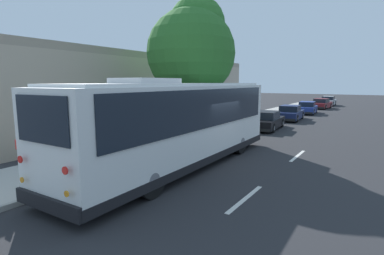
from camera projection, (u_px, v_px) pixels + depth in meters
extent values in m
plane|color=#28282B|center=(209.00, 161.00, 12.71)|extent=(160.00, 160.00, 0.00)
cube|color=#A3A099|center=(142.00, 148.00, 14.75)|extent=(80.00, 3.48, 0.15)
cube|color=gray|center=(171.00, 153.00, 13.78)|extent=(80.00, 0.14, 0.15)
cube|color=white|center=(181.00, 123.00, 11.53)|extent=(11.18, 2.59, 2.88)
cube|color=black|center=(181.00, 156.00, 11.72)|extent=(11.24, 2.64, 0.28)
cube|color=black|center=(181.00, 107.00, 11.43)|extent=(10.27, 2.66, 1.38)
cube|color=black|center=(239.00, 100.00, 16.13)|extent=(0.06, 2.12, 1.45)
cube|color=black|center=(41.00, 120.00, 6.72)|extent=(0.06, 1.95, 1.10)
cube|color=black|center=(239.00, 87.00, 16.03)|extent=(0.07, 1.75, 0.22)
cube|color=white|center=(181.00, 85.00, 11.31)|extent=(10.50, 2.35, 0.10)
cube|color=silver|center=(146.00, 81.00, 9.62)|extent=(2.07, 1.40, 0.20)
cube|color=black|center=(239.00, 134.00, 16.44)|extent=(0.14, 2.45, 0.36)
cube|color=black|center=(46.00, 204.00, 7.00)|extent=(0.14, 2.45, 0.36)
cylinder|color=red|center=(20.00, 159.00, 7.26)|extent=(0.03, 0.18, 0.18)
cylinder|color=orange|center=(22.00, 180.00, 7.34)|extent=(0.03, 0.14, 0.14)
cylinder|color=red|center=(65.00, 171.00, 6.35)|extent=(0.03, 0.18, 0.18)
cylinder|color=orange|center=(66.00, 194.00, 6.42)|extent=(0.03, 0.14, 0.14)
cube|color=white|center=(226.00, 130.00, 16.88)|extent=(0.04, 0.32, 0.18)
cube|color=white|center=(253.00, 132.00, 16.03)|extent=(0.04, 0.32, 0.18)
cube|color=black|center=(214.00, 94.00, 16.50)|extent=(0.06, 0.10, 0.24)
cylinder|color=black|center=(201.00, 138.00, 15.03)|extent=(1.06, 0.32, 1.05)
cylinder|color=slate|center=(201.00, 138.00, 15.03)|extent=(0.48, 0.33, 0.47)
cylinder|color=black|center=(240.00, 142.00, 13.92)|extent=(1.06, 0.32, 1.05)
cylinder|color=slate|center=(240.00, 142.00, 13.92)|extent=(0.48, 0.33, 0.47)
cylinder|color=black|center=(100.00, 169.00, 9.64)|extent=(1.06, 0.32, 1.05)
cylinder|color=slate|center=(100.00, 169.00, 9.64)|extent=(0.48, 0.33, 0.47)
cylinder|color=black|center=(150.00, 180.00, 8.53)|extent=(1.06, 0.32, 1.05)
cylinder|color=slate|center=(150.00, 180.00, 8.53)|extent=(0.48, 0.33, 0.47)
cube|color=black|center=(266.00, 123.00, 21.25)|extent=(4.56, 2.11, 0.61)
cube|color=black|center=(266.00, 115.00, 21.06)|extent=(2.22, 1.68, 0.48)
cube|color=black|center=(266.00, 112.00, 21.03)|extent=(2.13, 1.63, 0.05)
cube|color=black|center=(273.00, 122.00, 23.23)|extent=(0.22, 1.69, 0.20)
cube|color=black|center=(257.00, 130.00, 19.32)|extent=(0.22, 1.69, 0.20)
cylinder|color=black|center=(260.00, 122.00, 22.86)|extent=(0.63, 0.25, 0.62)
cylinder|color=slate|center=(260.00, 122.00, 22.86)|extent=(0.29, 0.24, 0.28)
cylinder|color=black|center=(282.00, 123.00, 22.12)|extent=(0.63, 0.25, 0.62)
cylinder|color=slate|center=(282.00, 123.00, 22.12)|extent=(0.29, 0.24, 0.28)
cylinder|color=black|center=(249.00, 126.00, 20.42)|extent=(0.63, 0.25, 0.62)
cylinder|color=slate|center=(249.00, 126.00, 20.42)|extent=(0.29, 0.24, 0.28)
cylinder|color=black|center=(273.00, 128.00, 19.68)|extent=(0.63, 0.25, 0.62)
cylinder|color=slate|center=(273.00, 128.00, 19.68)|extent=(0.29, 0.24, 0.28)
cube|color=#19234C|center=(290.00, 115.00, 26.37)|extent=(4.56, 2.07, 0.63)
cube|color=black|center=(290.00, 108.00, 26.18)|extent=(2.21, 1.66, 0.48)
cube|color=#19234C|center=(290.00, 106.00, 26.15)|extent=(2.12, 1.61, 0.05)
cube|color=black|center=(295.00, 115.00, 28.35)|extent=(0.20, 1.69, 0.20)
cube|color=black|center=(285.00, 120.00, 24.45)|extent=(0.20, 1.69, 0.20)
cylinder|color=black|center=(284.00, 114.00, 27.99)|extent=(0.65, 0.25, 0.64)
cylinder|color=slate|center=(284.00, 114.00, 27.99)|extent=(0.30, 0.24, 0.29)
cylinder|color=black|center=(302.00, 115.00, 27.23)|extent=(0.65, 0.25, 0.64)
cylinder|color=slate|center=(302.00, 115.00, 27.23)|extent=(0.30, 0.24, 0.29)
cylinder|color=black|center=(277.00, 117.00, 25.55)|extent=(0.65, 0.25, 0.64)
cylinder|color=slate|center=(277.00, 117.00, 25.55)|extent=(0.30, 0.24, 0.29)
cylinder|color=black|center=(297.00, 119.00, 24.79)|extent=(0.65, 0.25, 0.64)
cylinder|color=slate|center=(297.00, 119.00, 24.79)|extent=(0.30, 0.24, 0.29)
cube|color=navy|center=(307.00, 109.00, 31.79)|extent=(4.35, 2.03, 0.61)
cube|color=black|center=(307.00, 104.00, 31.61)|extent=(2.12, 1.61, 0.48)
cube|color=navy|center=(307.00, 102.00, 31.57)|extent=(2.03, 1.57, 0.05)
cube|color=black|center=(309.00, 110.00, 33.68)|extent=(0.22, 1.63, 0.20)
cube|color=black|center=(304.00, 113.00, 29.95)|extent=(0.22, 1.63, 0.20)
cylinder|color=black|center=(301.00, 109.00, 33.33)|extent=(0.63, 0.25, 0.62)
cylinder|color=slate|center=(301.00, 109.00, 33.33)|extent=(0.30, 0.24, 0.28)
cylinder|color=black|center=(316.00, 110.00, 32.62)|extent=(0.63, 0.25, 0.62)
cylinder|color=slate|center=(316.00, 110.00, 32.62)|extent=(0.30, 0.24, 0.28)
cylinder|color=black|center=(297.00, 111.00, 31.00)|extent=(0.63, 0.25, 0.62)
cylinder|color=slate|center=(297.00, 111.00, 31.00)|extent=(0.30, 0.24, 0.28)
cylinder|color=black|center=(313.00, 112.00, 30.29)|extent=(0.63, 0.25, 0.62)
cylinder|color=slate|center=(313.00, 112.00, 30.29)|extent=(0.30, 0.24, 0.28)
cube|color=maroon|center=(321.00, 105.00, 37.81)|extent=(4.34, 1.99, 0.62)
cube|color=black|center=(321.00, 101.00, 37.64)|extent=(2.10, 1.61, 0.48)
cube|color=maroon|center=(322.00, 99.00, 37.60)|extent=(2.02, 1.57, 0.05)
cube|color=black|center=(325.00, 105.00, 39.53)|extent=(0.19, 1.66, 0.20)
cube|color=black|center=(317.00, 108.00, 36.14)|extent=(0.19, 1.66, 0.20)
cylinder|color=black|center=(318.00, 105.00, 39.35)|extent=(0.63, 0.24, 0.62)
cylinder|color=slate|center=(318.00, 105.00, 39.35)|extent=(0.29, 0.24, 0.28)
cylinder|color=black|center=(330.00, 106.00, 38.43)|extent=(0.63, 0.24, 0.62)
cylinder|color=slate|center=(330.00, 106.00, 38.43)|extent=(0.29, 0.24, 0.28)
cylinder|color=black|center=(312.00, 106.00, 37.23)|extent=(0.63, 0.24, 0.62)
cylinder|color=slate|center=(312.00, 106.00, 37.23)|extent=(0.29, 0.24, 0.28)
cylinder|color=black|center=(325.00, 107.00, 36.31)|extent=(0.63, 0.24, 0.62)
cylinder|color=slate|center=(325.00, 107.00, 36.31)|extent=(0.29, 0.24, 0.28)
cube|color=#A8AAAF|center=(328.00, 102.00, 42.69)|extent=(4.28, 1.74, 0.66)
cube|color=black|center=(328.00, 98.00, 42.52)|extent=(2.04, 1.47, 0.48)
cube|color=#A8AAAF|center=(328.00, 96.00, 42.48)|extent=(1.96, 1.44, 0.05)
cube|color=black|center=(330.00, 103.00, 44.53)|extent=(0.11, 1.62, 0.20)
cube|color=black|center=(326.00, 105.00, 40.93)|extent=(0.11, 1.62, 0.20)
cylinder|color=black|center=(324.00, 102.00, 44.24)|extent=(0.68, 0.21, 0.68)
cylinder|color=slate|center=(324.00, 102.00, 44.24)|extent=(0.31, 0.22, 0.31)
cylinder|color=black|center=(335.00, 103.00, 43.45)|extent=(0.68, 0.21, 0.68)
cylinder|color=slate|center=(335.00, 103.00, 43.45)|extent=(0.31, 0.22, 0.31)
cylinder|color=black|center=(321.00, 104.00, 41.99)|extent=(0.68, 0.21, 0.68)
cylinder|color=slate|center=(321.00, 104.00, 41.99)|extent=(0.31, 0.22, 0.31)
cylinder|color=black|center=(333.00, 104.00, 41.20)|extent=(0.68, 0.21, 0.68)
cylinder|color=slate|center=(333.00, 104.00, 41.20)|extent=(0.31, 0.22, 0.31)
cylinder|color=brown|center=(191.00, 112.00, 16.68)|extent=(0.51, 0.51, 3.04)
sphere|color=#2D6B28|center=(191.00, 53.00, 16.20)|extent=(4.79, 4.79, 4.79)
sphere|color=#31732C|center=(197.00, 25.00, 16.47)|extent=(3.11, 3.11, 3.11)
cylinder|color=gray|center=(20.00, 172.00, 8.46)|extent=(0.06, 0.06, 1.28)
cube|color=red|center=(18.00, 145.00, 8.34)|extent=(0.02, 0.22, 0.28)
cylinder|color=gray|center=(83.00, 156.00, 10.22)|extent=(0.06, 0.06, 1.27)
cylinder|color=#99999E|center=(228.00, 125.00, 19.95)|extent=(0.22, 0.22, 0.65)
sphere|color=#99999E|center=(228.00, 119.00, 19.90)|extent=(0.20, 0.20, 0.20)
cube|color=tan|center=(130.00, 94.00, 23.73)|extent=(23.49, 8.23, 4.80)
cube|color=gray|center=(169.00, 58.00, 21.22)|extent=(23.49, 0.30, 0.40)
cube|color=silver|center=(245.00, 199.00, 8.55)|extent=(2.40, 0.14, 0.01)
cube|color=silver|center=(298.00, 156.00, 13.53)|extent=(2.40, 0.14, 0.01)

